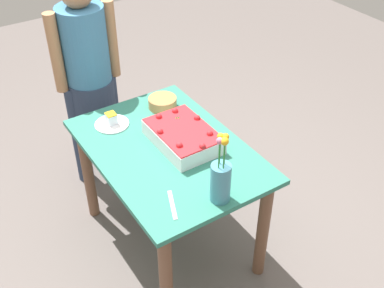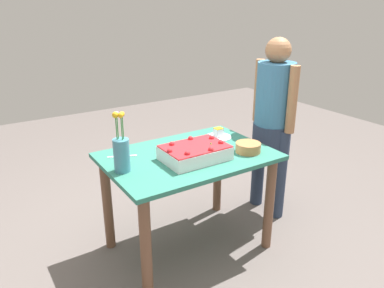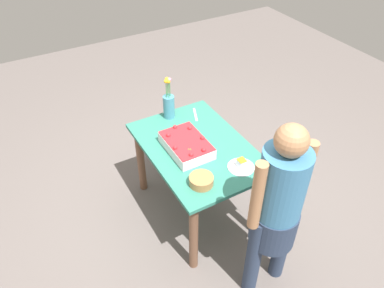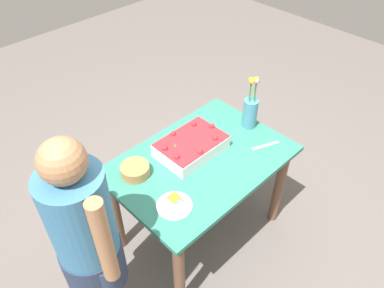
{
  "view_description": "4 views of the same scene",
  "coord_description": "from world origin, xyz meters",
  "px_view_note": "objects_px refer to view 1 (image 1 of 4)",
  "views": [
    {
      "loc": [
        1.84,
        -1.03,
        2.39
      ],
      "look_at": [
        0.05,
        0.13,
        0.76
      ],
      "focal_mm": 45.0,
      "sensor_mm": 36.0,
      "label": 1
    },
    {
      "loc": [
        1.26,
        2.02,
        1.75
      ],
      "look_at": [
        0.02,
        0.09,
        0.86
      ],
      "focal_mm": 35.0,
      "sensor_mm": 36.0,
      "label": 2
    },
    {
      "loc": [
        -2.0,
        1.18,
        2.67
      ],
      "look_at": [
        0.0,
        0.05,
        0.8
      ],
      "focal_mm": 35.0,
      "sensor_mm": 36.0,
      "label": 3
    },
    {
      "loc": [
        -1.24,
        -1.18,
        2.4
      ],
      "look_at": [
        -0.05,
        0.03,
        0.9
      ],
      "focal_mm": 35.0,
      "sensor_mm": 36.0,
      "label": 4
    }
  ],
  "objects_px": {
    "flower_vase": "(221,180)",
    "cake_knife": "(172,205)",
    "sheet_cake": "(183,136)",
    "serving_plate_with_slice": "(112,122)",
    "person_standing": "(88,72)",
    "fruit_bowl": "(163,103)"
  },
  "relations": [
    {
      "from": "person_standing",
      "to": "flower_vase",
      "type": "bearing_deg",
      "value": 3.99
    },
    {
      "from": "serving_plate_with_slice",
      "to": "person_standing",
      "type": "distance_m",
      "value": 0.51
    },
    {
      "from": "sheet_cake",
      "to": "serving_plate_with_slice",
      "type": "distance_m",
      "value": 0.46
    },
    {
      "from": "sheet_cake",
      "to": "person_standing",
      "type": "height_order",
      "value": "person_standing"
    },
    {
      "from": "sheet_cake",
      "to": "flower_vase",
      "type": "bearing_deg",
      "value": -10.51
    },
    {
      "from": "flower_vase",
      "to": "fruit_bowl",
      "type": "bearing_deg",
      "value": 168.26
    },
    {
      "from": "flower_vase",
      "to": "person_standing",
      "type": "distance_m",
      "value": 1.36
    },
    {
      "from": "cake_knife",
      "to": "person_standing",
      "type": "height_order",
      "value": "person_standing"
    },
    {
      "from": "flower_vase",
      "to": "cake_knife",
      "type": "bearing_deg",
      "value": -112.05
    },
    {
      "from": "serving_plate_with_slice",
      "to": "person_standing",
      "type": "height_order",
      "value": "person_standing"
    },
    {
      "from": "fruit_bowl",
      "to": "person_standing",
      "type": "relative_size",
      "value": 0.12
    },
    {
      "from": "sheet_cake",
      "to": "serving_plate_with_slice",
      "type": "height_order",
      "value": "sheet_cake"
    },
    {
      "from": "serving_plate_with_slice",
      "to": "cake_knife",
      "type": "xyz_separation_m",
      "value": [
        0.77,
        -0.05,
        -0.02
      ]
    },
    {
      "from": "sheet_cake",
      "to": "flower_vase",
      "type": "xyz_separation_m",
      "value": [
        0.48,
        -0.09,
        0.08
      ]
    },
    {
      "from": "sheet_cake",
      "to": "cake_knife",
      "type": "relative_size",
      "value": 2.15
    },
    {
      "from": "sheet_cake",
      "to": "fruit_bowl",
      "type": "distance_m",
      "value": 0.4
    },
    {
      "from": "cake_knife",
      "to": "person_standing",
      "type": "distance_m",
      "value": 1.28
    },
    {
      "from": "cake_knife",
      "to": "flower_vase",
      "type": "height_order",
      "value": "flower_vase"
    },
    {
      "from": "flower_vase",
      "to": "person_standing",
      "type": "bearing_deg",
      "value": -176.01
    },
    {
      "from": "sheet_cake",
      "to": "cake_knife",
      "type": "height_order",
      "value": "sheet_cake"
    },
    {
      "from": "fruit_bowl",
      "to": "person_standing",
      "type": "xyz_separation_m",
      "value": [
        -0.49,
        -0.27,
        0.07
      ]
    },
    {
      "from": "sheet_cake",
      "to": "cake_knife",
      "type": "distance_m",
      "value": 0.5
    }
  ]
}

